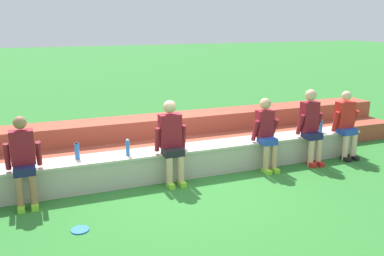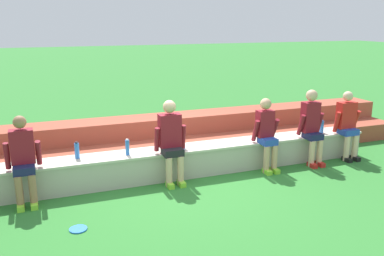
% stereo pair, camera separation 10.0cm
% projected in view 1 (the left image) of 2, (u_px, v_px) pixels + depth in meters
% --- Properties ---
extents(ground_plane, '(80.00, 80.00, 0.00)m').
position_uv_depth(ground_plane, '(183.00, 180.00, 7.25)').
color(ground_plane, '#2D752D').
extents(stone_seating_wall, '(7.75, 0.54, 0.52)m').
position_uv_depth(stone_seating_wall, '(178.00, 161.00, 7.40)').
color(stone_seating_wall, '#B7AF9E').
rests_on(stone_seating_wall, ground).
extents(brick_bleachers, '(11.05, 1.42, 0.76)m').
position_uv_depth(brick_bleachers, '(157.00, 140.00, 8.55)').
color(brick_bleachers, '#9D4632').
rests_on(brick_bleachers, ground).
extents(person_left_of_center, '(0.52, 0.51, 1.36)m').
position_uv_depth(person_left_of_center, '(23.00, 159.00, 6.14)').
color(person_left_of_center, '#996B4C').
rests_on(person_left_of_center, ground).
extents(person_center, '(0.55, 0.51, 1.43)m').
position_uv_depth(person_center, '(171.00, 139.00, 6.98)').
color(person_center, '#DBAD89').
rests_on(person_center, ground).
extents(person_right_of_center, '(0.48, 0.51, 1.34)m').
position_uv_depth(person_right_of_center, '(266.00, 132.00, 7.62)').
color(person_right_of_center, tan).
rests_on(person_right_of_center, ground).
extents(person_far_right, '(0.51, 0.51, 1.45)m').
position_uv_depth(person_far_right, '(311.00, 124.00, 7.96)').
color(person_far_right, '#DBAD89').
rests_on(person_far_right, ground).
extents(person_rightmost_edge, '(0.55, 0.46, 1.36)m').
position_uv_depth(person_rightmost_edge, '(346.00, 123.00, 8.28)').
color(person_rightmost_edge, beige).
rests_on(person_rightmost_edge, ground).
extents(water_bottle_near_right, '(0.08, 0.08, 0.28)m').
position_uv_depth(water_bottle_near_right, '(77.00, 151.00, 6.75)').
color(water_bottle_near_right, blue).
rests_on(water_bottle_near_right, stone_seating_wall).
extents(water_bottle_center_gap, '(0.07, 0.07, 0.28)m').
position_uv_depth(water_bottle_center_gap, '(128.00, 148.00, 6.93)').
color(water_bottle_center_gap, blue).
rests_on(water_bottle_center_gap, stone_seating_wall).
extents(water_bottle_mid_left, '(0.08, 0.08, 0.24)m').
position_uv_depth(water_bottle_mid_left, '(183.00, 142.00, 7.29)').
color(water_bottle_mid_left, blue).
rests_on(water_bottle_mid_left, stone_seating_wall).
extents(water_bottle_near_left, '(0.08, 0.08, 0.26)m').
position_uv_depth(water_bottle_near_left, '(321.00, 126.00, 8.37)').
color(water_bottle_near_left, blue).
rests_on(water_bottle_near_left, stone_seating_wall).
extents(frisbee, '(0.24, 0.24, 0.02)m').
position_uv_depth(frisbee, '(80.00, 230.00, 5.52)').
color(frisbee, blue).
rests_on(frisbee, ground).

